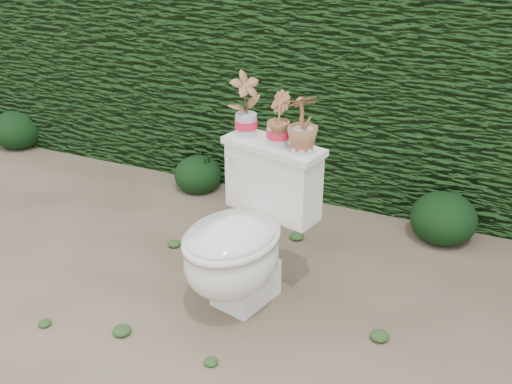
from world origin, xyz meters
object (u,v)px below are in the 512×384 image
at_px(potted_plant_left, 246,106).
at_px(potted_plant_right, 303,125).
at_px(potted_plant_center, 278,121).
at_px(toilet, 243,240).

height_order(potted_plant_left, potted_plant_right, potted_plant_left).
bearing_deg(potted_plant_center, potted_plant_right, -135.66).
bearing_deg(potted_plant_left, potted_plant_center, -69.48).
distance_m(toilet, potted_plant_center, 0.59).
bearing_deg(potted_plant_left, toilet, -124.72).
height_order(toilet, potted_plant_right, potted_plant_right).
xyz_separation_m(potted_plant_center, potted_plant_right, (0.13, -0.03, 0.01)).
xyz_separation_m(toilet, potted_plant_right, (0.22, 0.19, 0.55)).
bearing_deg(potted_plant_right, potted_plant_left, -59.02).
xyz_separation_m(toilet, potted_plant_center, (0.08, 0.23, 0.54)).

